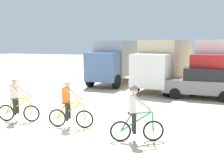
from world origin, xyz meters
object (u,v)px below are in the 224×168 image
box_truck_grey_hauler (117,60)px  box_truck_avon_van (219,63)px  cyclist_near_camera (135,116)px  cyclist_orange_shirt (17,101)px  box_truck_tan_camper (164,62)px  cyclist_cowboy_hat (69,105)px  sedan_parked (201,83)px

box_truck_grey_hauler → box_truck_avon_van: (7.58, -0.79, 0.00)m
cyclist_near_camera → cyclist_orange_shirt: bearing=176.7°
cyclist_orange_shirt → box_truck_avon_van: bearing=54.8°
box_truck_tan_camper → cyclist_cowboy_hat: bearing=-99.2°
box_truck_tan_camper → box_truck_avon_van: (3.54, 0.47, 0.00)m
sedan_parked → cyclist_near_camera: bearing=-101.0°
box_truck_avon_van → cyclist_orange_shirt: bearing=-125.2°
sedan_parked → cyclist_cowboy_hat: cyclist_cowboy_hat is taller
box_truck_grey_hauler → sedan_parked: bearing=-30.0°
box_truck_tan_camper → cyclist_cowboy_hat: box_truck_tan_camper is taller
sedan_parked → cyclist_orange_shirt: cyclist_orange_shirt is taller
sedan_parked → cyclist_cowboy_hat: (-4.22, -7.44, -0.04)m
box_truck_grey_hauler → cyclist_near_camera: 12.81m
box_truck_avon_van → sedan_parked: bearing=-107.1°
box_truck_tan_camper → cyclist_orange_shirt: size_ratio=3.82×
box_truck_avon_van → sedan_parked: size_ratio=1.64×
cyclist_cowboy_hat → box_truck_tan_camper: bearing=80.8°
cyclist_orange_shirt → sedan_parked: bearing=49.2°
cyclist_near_camera → cyclist_cowboy_hat: bearing=171.0°
box_truck_tan_camper → box_truck_avon_van: size_ratio=0.99×
box_truck_tan_camper → sedan_parked: size_ratio=1.63×
cyclist_cowboy_hat → cyclist_near_camera: 2.72m
box_truck_tan_camper → cyclist_near_camera: (1.07, -10.44, -1.03)m
box_truck_tan_camper → cyclist_orange_shirt: 10.94m
sedan_parked → box_truck_tan_camper: bearing=135.2°
box_truck_grey_hauler → cyclist_cowboy_hat: 11.58m
cyclist_orange_shirt → cyclist_near_camera: same height
box_truck_grey_hauler → box_truck_avon_van: 7.62m
box_truck_avon_van → cyclist_orange_shirt: 13.03m
cyclist_orange_shirt → cyclist_cowboy_hat: 2.33m
cyclist_near_camera → sedan_parked: bearing=79.0°
box_truck_tan_camper → sedan_parked: bearing=-44.8°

